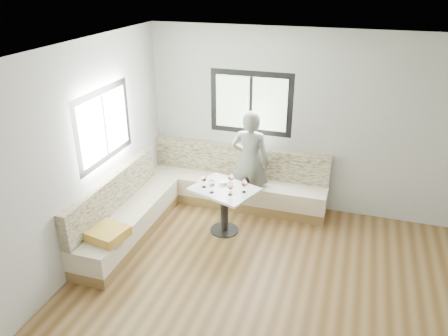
% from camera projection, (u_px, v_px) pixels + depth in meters
% --- Properties ---
extents(room, '(5.01, 5.01, 2.81)m').
position_uv_depth(room, '(269.00, 196.00, 4.48)').
color(room, brown).
rests_on(room, ground).
extents(banquette, '(2.90, 2.80, 0.95)m').
position_uv_depth(banquette, '(191.00, 198.00, 6.68)').
color(banquette, olive).
rests_on(banquette, ground).
extents(table, '(1.03, 0.92, 0.70)m').
position_uv_depth(table, '(224.00, 199.00, 6.24)').
color(table, black).
rests_on(table, ground).
extents(person, '(0.62, 0.43, 1.65)m').
position_uv_depth(person, '(250.00, 162.00, 6.70)').
color(person, '#61665D').
rests_on(person, ground).
extents(olive_ramekin, '(0.11, 0.11, 0.04)m').
position_uv_depth(olive_ramekin, '(223.00, 183.00, 6.28)').
color(olive_ramekin, white).
rests_on(olive_ramekin, table).
extents(wine_glass_a, '(0.09, 0.09, 0.19)m').
position_uv_depth(wine_glass_a, '(204.00, 179.00, 6.15)').
color(wine_glass_a, white).
rests_on(wine_glass_a, table).
extents(wine_glass_b, '(0.09, 0.09, 0.19)m').
position_uv_depth(wine_glass_b, '(212.00, 184.00, 6.00)').
color(wine_glass_b, white).
rests_on(wine_glass_b, table).
extents(wine_glass_c, '(0.09, 0.09, 0.19)m').
position_uv_depth(wine_glass_c, '(230.00, 186.00, 5.93)').
color(wine_glass_c, white).
rests_on(wine_glass_c, table).
extents(wine_glass_d, '(0.09, 0.09, 0.19)m').
position_uv_depth(wine_glass_d, '(231.00, 178.00, 6.17)').
color(wine_glass_d, white).
rests_on(wine_glass_d, table).
extents(wine_glass_e, '(0.09, 0.09, 0.19)m').
position_uv_depth(wine_glass_e, '(244.00, 183.00, 6.01)').
color(wine_glass_e, white).
rests_on(wine_glass_e, table).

